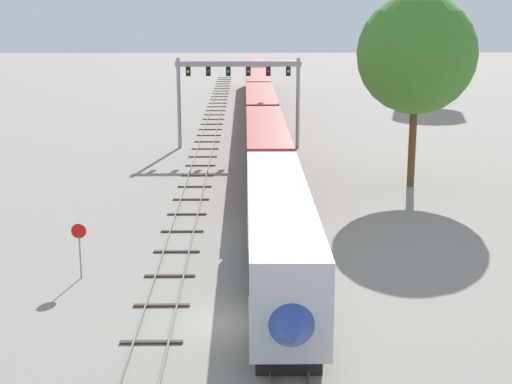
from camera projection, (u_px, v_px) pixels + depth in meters
The scene contains 7 objects.
ground_plane at pixel (237, 323), 33.59m from camera, with size 400.00×400.00×0.00m, color gray.
track_main at pixel (259, 121), 91.91m from camera, with size 2.60×200.00×0.16m.
track_near at pixel (204, 152), 72.40m from camera, with size 2.60×160.00×0.16m.
passenger_train at pixel (260, 112), 80.85m from camera, with size 3.04×110.98×4.80m.
signal_gantry at pixel (238, 82), 73.77m from camera, with size 12.10×0.49×8.71m.
stop_sign at pixel (79, 243), 38.74m from camera, with size 0.76×0.08×2.88m.
trackside_tree_left at pixel (417, 54), 56.93m from camera, with size 8.92×8.92×14.49m.
Camera 1 is at (0.38, -31.30, 13.50)m, focal length 53.98 mm.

